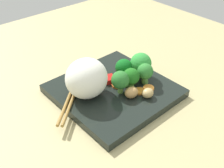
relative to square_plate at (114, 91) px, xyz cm
name	(u,v)px	position (x,y,z in cm)	size (l,w,h in cm)	color
ground_plane	(114,97)	(0.00, 0.00, -1.91)	(110.00, 110.00, 2.00)	tan
square_plate	(114,91)	(0.00, 0.00, 0.00)	(24.27, 24.27, 1.83)	black
rice_mound	(87,78)	(-1.92, -5.94, 5.23)	(9.30, 8.79, 8.62)	white
broccoli_floret_0	(131,77)	(2.74, 2.70, 3.96)	(3.75, 3.75, 5.28)	#528F3D
broccoli_floret_1	(145,72)	(3.48, 6.41, 4.08)	(3.67, 3.67, 5.30)	#5A9B42
broccoli_floret_2	(124,68)	(-1.25, 4.32, 3.79)	(4.08, 4.08, 5.15)	#73B84E
broccoli_floret_3	(120,81)	(2.17, -0.23, 4.08)	(4.01, 4.01, 5.32)	#71A943
broccoli_floret_4	(141,64)	(0.78, 7.78, 4.48)	(5.02, 5.02, 6.22)	#7AB74E
carrot_slice_0	(132,79)	(0.57, 5.41, 1.20)	(2.79, 2.79, 0.58)	orange
carrot_slice_1	(149,88)	(5.77, 5.40, 1.24)	(2.45, 2.45, 0.65)	orange
carrot_slice_2	(116,84)	(-0.35, 1.07, 1.14)	(2.50, 2.50, 0.46)	orange
carrot_slice_3	(140,91)	(5.00, 3.28, 1.13)	(2.46, 2.46, 0.44)	orange
pepper_chunk_0	(126,81)	(0.78, 3.11, 1.71)	(2.11, 2.03, 1.60)	red
pepper_chunk_1	(109,79)	(-2.57, 0.84, 1.52)	(2.67, 2.34, 1.21)	red
chicken_piece_0	(148,93)	(7.36, 3.30, 1.96)	(2.68, 2.35, 2.09)	tan
chicken_piece_1	(126,68)	(-2.53, 6.19, 2.35)	(4.00, 3.75, 2.87)	tan
chicken_piece_2	(132,92)	(5.05, 0.67, 2.13)	(3.15, 2.59, 2.44)	#B2864B
chopstick_pair	(73,92)	(-4.37, -8.09, 1.25)	(15.33, 16.96, 0.67)	olive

